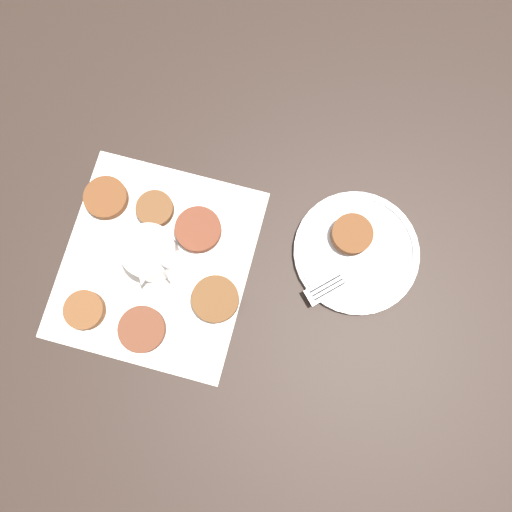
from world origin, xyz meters
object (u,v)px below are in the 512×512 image
sauce_bowl (151,257)px  fork (347,276)px  fritter_on_plate (352,234)px  serving_plate (356,252)px

sauce_bowl → fork: 0.32m
fritter_on_plate → fork: (0.07, 0.00, -0.01)m
sauce_bowl → serving_plate: 0.34m
sauce_bowl → fritter_on_plate: sauce_bowl is taller
serving_plate → fork: (0.05, -0.01, 0.01)m
fork → fritter_on_plate: bearing=-178.6°
serving_plate → fork: bearing=-15.0°
sauce_bowl → fork: bearing=93.1°
sauce_bowl → fritter_on_plate: bearing=105.1°
sauce_bowl → serving_plate: sauce_bowl is taller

